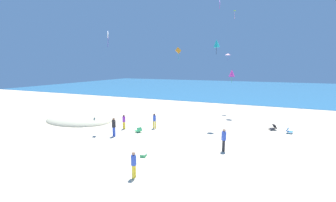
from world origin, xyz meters
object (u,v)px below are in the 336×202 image
Objects in this scene: person_3 at (124,121)px; beach_chair_far_right at (289,131)px; cooler_box at (143,155)px; person_4 at (114,126)px; kite_orange at (178,51)px; kite_purple at (220,3)px; kite_white at (108,35)px; person_2 at (154,120)px; kite_teal at (217,43)px; person_0 at (134,163)px; person_1 at (224,138)px; beach_chair_far_left at (273,127)px; kite_magenta at (232,73)px; kite_pink at (228,54)px; kite_lime at (235,11)px; beach_chair_mid_beach at (139,130)px.

beach_chair_far_right is at bearing 113.59° from person_3.
cooler_box is 0.30× the size of person_4.
kite_purple is (7.01, -3.69, 5.53)m from kite_orange.
kite_white is at bearing 58.28° from person_4.
kite_orange reaches higher than person_2.
cooler_box is at bearing -104.53° from kite_teal.
person_0 is (1.08, -2.98, 0.79)m from cooler_box.
person_1 is 1.02× the size of person_4.
person_2 is at bearing -12.63° from beach_chair_far_left.
beach_chair_far_right is 0.40× the size of person_1.
cooler_box is at bearing 0.23° from person_2.
kite_white is 1.26× the size of kite_teal.
kite_magenta is at bearing -94.95° from person_0.
kite_pink is 8.68m from kite_teal.
cooler_box is at bearing -95.32° from kite_lime.
beach_chair_far_right is 16.62m from person_4.
person_0 is 0.90× the size of person_1.
beach_chair_far_right is 22.09m from kite_white.
beach_chair_far_right is 1.53m from beach_chair_far_left.
beach_chair_mid_beach is 17.02m from kite_pink.
kite_white reaches higher than kite_magenta.
kite_pink reaches higher than beach_chair_far_right.
kite_orange is 1.31× the size of kite_teal.
beach_chair_far_left is at bearing 117.65° from person_3.
beach_chair_far_right is 14.59m from cooler_box.
kite_purple is at bearing -5.98° from person_4.
kite_teal is (0.42, -14.18, -6.09)m from kite_lime.
beach_chair_far_right is 0.46× the size of kite_teal.
kite_magenta is (6.28, 8.75, 4.61)m from person_2.
person_4 is 1.23× the size of kite_lime.
person_4 is at bearing -114.67° from kite_pink.
person_4 is at bearing -43.19° from person_0.
person_2 is at bearing 122.77° from person_3.
kite_lime is at bearing 91.69° from kite_teal.
kite_lime is (7.76, 19.05, 13.90)m from person_3.
person_3 is at bearing -142.91° from beach_chair_far_right.
kite_magenta is 6.24m from kite_teal.
person_0 is 0.83× the size of kite_white.
person_3 is at bearing -121.32° from kite_purple.
beach_chair_mid_beach is at bearing -43.75° from person_2.
beach_chair_far_left is 20.93m from kite_white.
beach_chair_mid_beach is 17.88m from kite_orange.
beach_chair_mid_beach is at bearing -15.38° from person_4.
person_2 is 0.80× the size of kite_orange.
kite_orange is 13.17m from kite_teal.
beach_chair_far_left is 15.14m from person_3.
person_1 reaches higher than person_2.
beach_chair_far_right is 0.42× the size of kite_magenta.
beach_chair_mid_beach is 0.43× the size of kite_white.
person_0 reaches higher than beach_chair_mid_beach.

